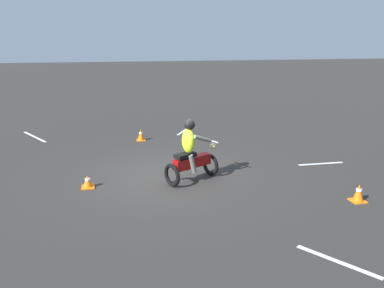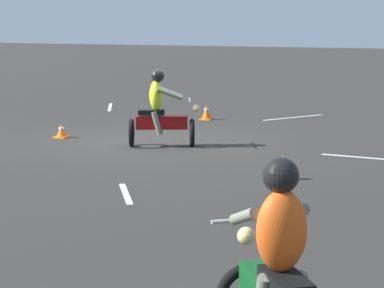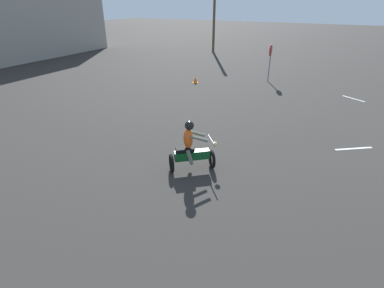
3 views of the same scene
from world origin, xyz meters
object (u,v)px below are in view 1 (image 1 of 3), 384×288
traffic_cone_near_right (141,135)px  traffic_cone_mid_left (359,193)px  motorcycle_rider_foreground (191,154)px  traffic_cone_mid_center (88,182)px

traffic_cone_near_right → traffic_cone_mid_left: (-4.28, 6.63, -0.00)m
motorcycle_rider_foreground → traffic_cone_mid_left: bearing=31.8°
motorcycle_rider_foreground → traffic_cone_near_right: size_ratio=3.94×
motorcycle_rider_foreground → traffic_cone_mid_center: size_ratio=5.19×
traffic_cone_mid_left → motorcycle_rider_foreground: bearing=-32.3°
traffic_cone_mid_left → traffic_cone_near_right: bearing=-57.2°
traffic_cone_near_right → traffic_cone_mid_left: 7.89m
traffic_cone_mid_left → traffic_cone_mid_center: bearing=-20.8°
traffic_cone_near_right → traffic_cone_mid_center: traffic_cone_near_right is taller
motorcycle_rider_foreground → traffic_cone_mid_left: (-3.43, 2.16, -0.52)m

